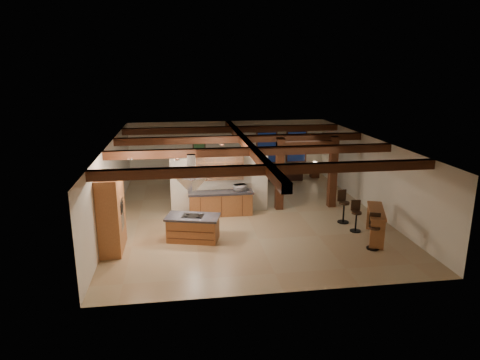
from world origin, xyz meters
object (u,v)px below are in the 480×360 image
object	(u,v)px
kitchen_island	(193,228)
bar_counter	(376,219)
dining_table	(227,188)
sofa	(282,174)

from	to	relation	value
kitchen_island	bar_counter	distance (m)	6.05
kitchen_island	dining_table	distance (m)	5.17
kitchen_island	sofa	size ratio (longest dim) A/B	0.95
kitchen_island	bar_counter	xyz separation A→B (m)	(6.00, -0.76, 0.25)
kitchen_island	dining_table	bearing A→B (deg)	70.90
sofa	dining_table	bearing A→B (deg)	40.27
sofa	bar_counter	size ratio (longest dim) A/B	1.01
kitchen_island	dining_table	xyz separation A→B (m)	(1.69, 4.88, -0.10)
dining_table	sofa	world-z (taller)	dining_table
dining_table	bar_counter	world-z (taller)	bar_counter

